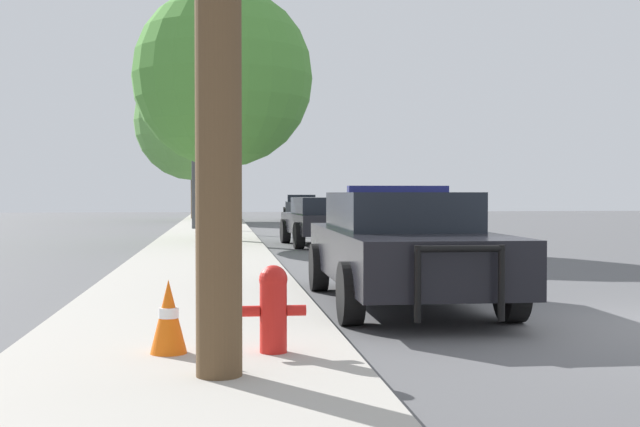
% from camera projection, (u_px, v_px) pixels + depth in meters
% --- Properties ---
extents(sidewalk_left, '(3.00, 110.00, 0.13)m').
position_uv_depth(sidewalk_left, '(186.00, 334.00, 8.06)').
color(sidewalk_left, '#ADA89E').
rests_on(sidewalk_left, ground_plane).
extents(police_car, '(2.15, 5.30, 1.58)m').
position_uv_depth(police_car, '(401.00, 244.00, 10.69)').
color(police_car, black).
rests_on(police_car, ground_plane).
extents(fire_hydrant, '(0.55, 0.24, 0.74)m').
position_uv_depth(fire_hydrant, '(273.00, 306.00, 6.78)').
color(fire_hydrant, red).
rests_on(fire_hydrant, sidewalk_left).
extents(traffic_light, '(4.09, 0.35, 5.70)m').
position_uv_depth(traffic_light, '(234.00, 123.00, 30.56)').
color(traffic_light, '#424247').
rests_on(traffic_light, sidewalk_left).
extents(car_background_oncoming, '(2.22, 4.80, 1.39)m').
position_uv_depth(car_background_oncoming, '(370.00, 209.00, 37.59)').
color(car_background_oncoming, silver).
rests_on(car_background_oncoming, ground_plane).
extents(car_background_midblock, '(2.09, 4.22, 1.36)m').
position_uv_depth(car_background_midblock, '(321.00, 220.00, 22.58)').
color(car_background_midblock, black).
rests_on(car_background_midblock, ground_plane).
extents(car_background_distant, '(2.15, 4.30, 1.39)m').
position_uv_depth(car_background_distant, '(301.00, 206.00, 43.29)').
color(car_background_distant, '#474C51').
rests_on(car_background_distant, ground_plane).
extents(tree_sidewalk_mid, '(5.16, 5.16, 7.25)m').
position_uv_depth(tree_sidewalk_mid, '(223.00, 77.00, 22.92)').
color(tree_sidewalk_mid, '#4C3823').
rests_on(tree_sidewalk_mid, sidewalk_left).
extents(tree_sidewalk_far, '(6.28, 6.28, 8.32)m').
position_uv_depth(tree_sidewalk_far, '(194.00, 121.00, 42.67)').
color(tree_sidewalk_far, brown).
rests_on(tree_sidewalk_far, sidewalk_left).
extents(traffic_cone, '(0.31, 0.31, 0.62)m').
position_uv_depth(traffic_cone, '(169.00, 316.00, 6.75)').
color(traffic_cone, orange).
rests_on(traffic_cone, sidewalk_left).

